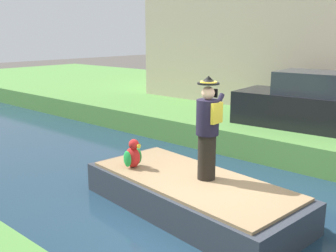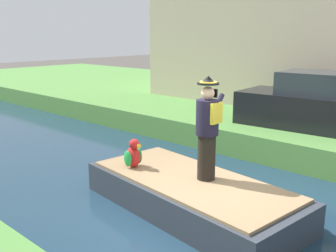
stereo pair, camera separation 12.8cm
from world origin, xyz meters
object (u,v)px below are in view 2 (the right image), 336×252
person_pirate (207,129)px  parked_car_dark (317,105)px  boat (191,194)px  parrot_plush (133,155)px

person_pirate → parked_car_dark: size_ratio=0.45×
boat → parrot_plush: bearing=102.8°
boat → person_pirate: 1.26m
boat → parrot_plush: (-0.28, 1.23, 0.55)m
person_pirate → parked_car_dark: (4.87, 0.02, -0.23)m
boat → parrot_plush: 1.38m
boat → person_pirate: (0.17, -0.21, 1.23)m
boat → person_pirate: person_pirate is taller
parrot_plush → parked_car_dark: size_ratio=0.14×
person_pirate → parked_car_dark: person_pirate is taller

